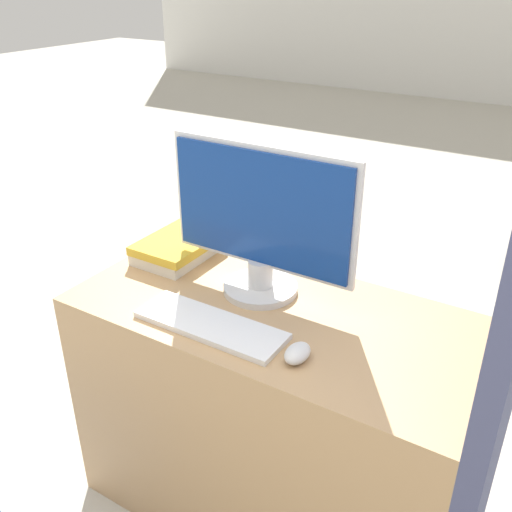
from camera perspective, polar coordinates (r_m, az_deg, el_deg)
The scene contains 6 objects.
desk at distance 1.78m, azimuth 1.71°, elevation -15.62°, with size 1.12×0.55×0.75m.
carrel_divider at distance 1.46m, azimuth 22.98°, elevation -13.63°, with size 0.07×0.57×1.34m.
monitor at distance 1.54m, azimuth 0.50°, elevation 3.53°, with size 0.56×0.21×0.43m.
keyboard at distance 1.48m, azimuth -4.57°, elevation -6.89°, with size 0.41×0.13×0.02m.
mouse at distance 1.36m, azimuth 4.17°, elevation -9.67°, with size 0.05×0.08×0.04m.
book_stack at distance 1.82m, azimuth -7.98°, elevation 0.77°, with size 0.20×0.27×0.06m.
Camera 1 is at (0.64, -0.86, 1.58)m, focal length 40.00 mm.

